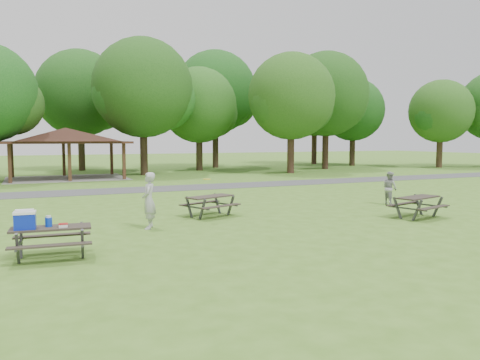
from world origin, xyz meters
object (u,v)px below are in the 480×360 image
Objects in this scene: picnic_table_near at (43,229)px; frisbee_thrower at (149,201)px; frisbee_catcher at (390,188)px; picnic_table_middle at (210,201)px.

picnic_table_near is 1.07× the size of frisbee_thrower.
frisbee_catcher reaches higher than picnic_table_near.
frisbee_catcher reaches higher than picnic_table_middle.
picnic_table_near is 1.34× the size of frisbee_catcher.
frisbee_catcher is (8.43, -0.33, 0.15)m from picnic_table_middle.
picnic_table_near is 0.88× the size of picnic_table_middle.
frisbee_thrower is (-2.69, -1.49, 0.33)m from picnic_table_middle.
picnic_table_near is at bearing -29.68° from frisbee_thrower.
picnic_table_middle is (5.96, 4.29, -0.15)m from picnic_table_near.
frisbee_thrower reaches higher than picnic_table_near.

